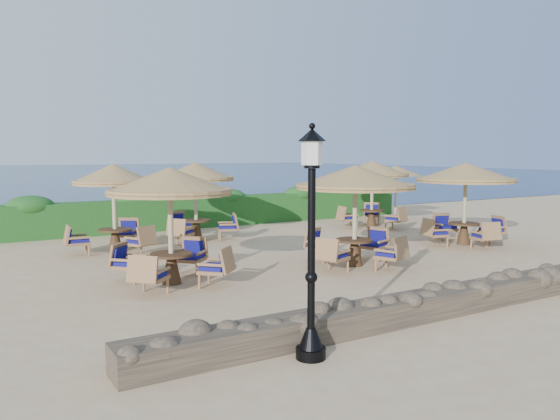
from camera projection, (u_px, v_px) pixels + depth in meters
The scene contains 12 objects.
ground at pixel (318, 253), 16.17m from camera, with size 120.00×120.00×0.00m, color tan.
sea at pixel (33, 174), 76.10m from camera, with size 160.00×160.00×0.00m, color #0B1E48.
hedge at pixel (218, 211), 22.27m from camera, with size 18.00×0.90×1.20m, color #164717.
stone_wall at pixel (495, 292), 10.84m from camera, with size 15.00×0.65×0.44m, color brown.
lamp_post at pixel (311, 253), 7.76m from camera, with size 0.44×0.44×3.31m.
extra_parasol at pixel (396, 171), 24.34m from camera, with size 2.30×2.30×2.41m.
cafe_set_0 at pixel (170, 204), 12.23m from camera, with size 2.82×2.82×2.65m.
cafe_set_1 at pixel (355, 194), 14.22m from camera, with size 3.14×3.14×2.65m.
cafe_set_2 at pixel (465, 186), 17.56m from camera, with size 3.15×3.15×2.65m.
cafe_set_3 at pixel (114, 193), 16.17m from camera, with size 2.60×2.77×2.65m.
cafe_set_4 at pixel (196, 186), 18.39m from camera, with size 2.74×2.75×2.65m.
cafe_set_5 at pixel (372, 179), 21.61m from camera, with size 2.90×2.90×2.65m.
Camera 1 is at (-9.08, -13.16, 2.97)m, focal length 35.00 mm.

